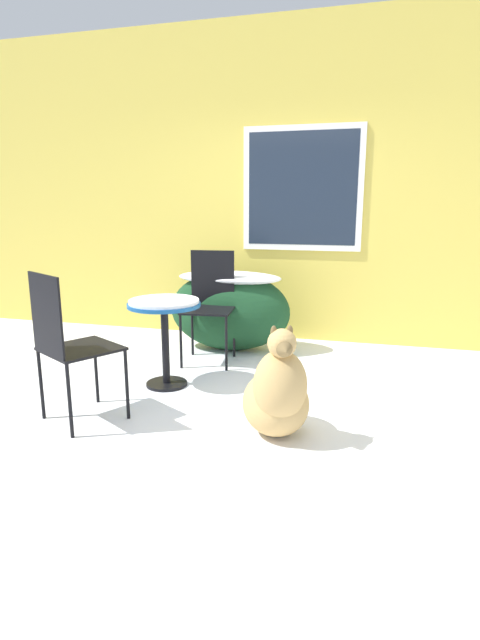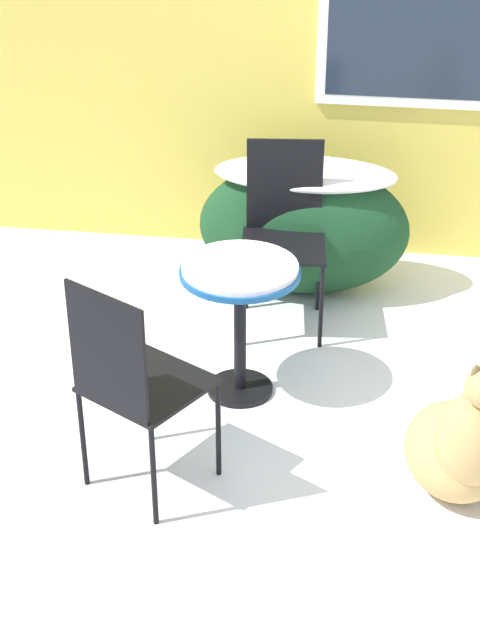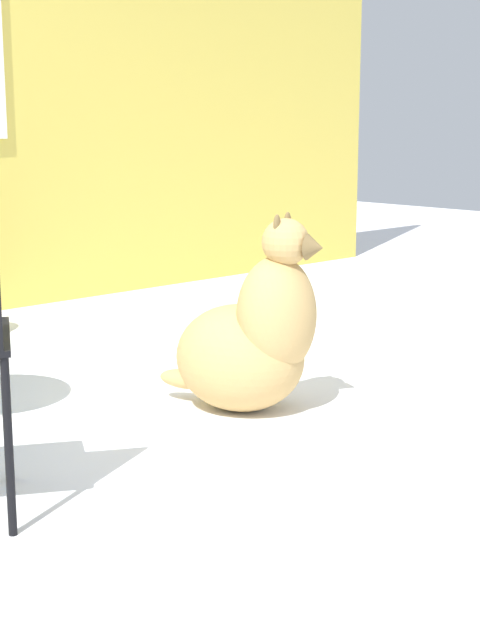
% 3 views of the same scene
% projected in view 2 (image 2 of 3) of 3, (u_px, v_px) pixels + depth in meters
% --- Properties ---
extents(ground_plane, '(16.00, 16.00, 0.00)m').
position_uv_depth(ground_plane, '(349.00, 451.00, 4.58)').
color(ground_plane, white).
extents(shrub_left, '(1.24, 0.61, 0.81)m').
position_uv_depth(shrub_left, '(304.00, 223.00, 5.76)').
color(shrub_left, '#194223').
rests_on(shrub_left, ground_plane).
extents(patio_table, '(0.58, 0.58, 0.72)m').
position_uv_depth(patio_table, '(240.00, 291.00, 4.73)').
color(patio_table, black).
rests_on(patio_table, ground_plane).
extents(patio_chair_near_table, '(0.50, 0.50, 1.04)m').
position_uv_depth(patio_chair_near_table, '(284.00, 227.00, 5.37)').
color(patio_chair_near_table, black).
rests_on(patio_chair_near_table, ground_plane).
extents(patio_chair_far_side, '(0.62, 0.62, 1.04)m').
position_uv_depth(patio_chair_far_side, '(133.00, 380.00, 4.06)').
color(patio_chair_far_side, black).
rests_on(patio_chair_far_side, ground_plane).
extents(dog, '(0.58, 0.68, 0.77)m').
position_uv_depth(dog, '(462.00, 445.00, 4.16)').
color(dog, tan).
rests_on(dog, ground_plane).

